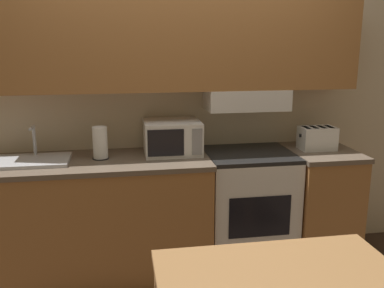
% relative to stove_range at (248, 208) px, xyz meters
% --- Properties ---
extents(ground_plane, '(16.00, 16.00, 0.00)m').
position_rel_stove_range_xyz_m(ground_plane, '(-0.54, 0.30, -0.46)').
color(ground_plane, '#3D2D23').
extents(wall_back, '(5.15, 0.38, 2.55)m').
position_rel_stove_range_xyz_m(wall_back, '(-0.53, 0.23, 1.02)').
color(wall_back, beige).
rests_on(wall_back, ground_plane).
extents(lower_counter_main, '(1.60, 0.65, 0.92)m').
position_rel_stove_range_xyz_m(lower_counter_main, '(-1.13, -0.02, 0.00)').
color(lower_counter_main, '#A36B38').
rests_on(lower_counter_main, ground_plane).
extents(lower_counter_right_stub, '(0.51, 0.65, 0.92)m').
position_rel_stove_range_xyz_m(lower_counter_right_stub, '(0.59, -0.02, 0.00)').
color(lower_counter_right_stub, '#A36B38').
rests_on(lower_counter_right_stub, ground_plane).
extents(stove_range, '(0.66, 0.60, 0.92)m').
position_rel_stove_range_xyz_m(stove_range, '(0.00, 0.00, 0.00)').
color(stove_range, white).
rests_on(stove_range, ground_plane).
extents(microwave, '(0.42, 0.37, 0.25)m').
position_rel_stove_range_xyz_m(microwave, '(-0.59, 0.08, 0.58)').
color(microwave, white).
rests_on(microwave, lower_counter_main).
extents(toaster, '(0.28, 0.18, 0.18)m').
position_rel_stove_range_xyz_m(toaster, '(0.55, 0.01, 0.55)').
color(toaster, white).
rests_on(toaster, lower_counter_right_stub).
extents(sink_basin, '(0.51, 0.35, 0.25)m').
position_rel_stove_range_xyz_m(sink_basin, '(-1.60, -0.01, 0.47)').
color(sink_basin, '#B7BABF').
rests_on(sink_basin, lower_counter_main).
extents(paper_towel_roll, '(0.12, 0.12, 0.24)m').
position_rel_stove_range_xyz_m(paper_towel_roll, '(-1.12, 0.01, 0.57)').
color(paper_towel_roll, black).
rests_on(paper_towel_roll, lower_counter_main).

